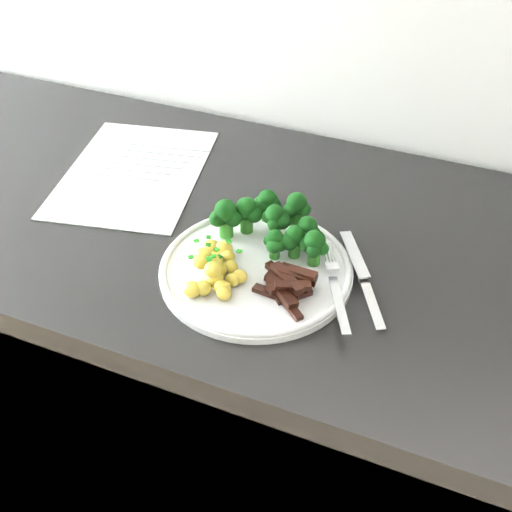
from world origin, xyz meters
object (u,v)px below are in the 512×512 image
Objects in this scene: potatoes at (215,268)px; plate at (256,269)px; beef_strips at (287,284)px; fork at (336,291)px; recipe_paper at (134,172)px; knife at (366,289)px; counter at (221,399)px; broccoli at (275,222)px.

plate is at bearing 39.66° from potatoes.
beef_strips is 0.53× the size of fork.
plate is 0.06m from potatoes.
fork reaches higher than recipe_paper.
knife is (0.19, 0.05, -0.01)m from potatoes.
potatoes is 0.20m from knife.
plate is at bearing -173.72° from knife.
recipe_paper is at bearing 159.65° from counter.
counter is 13.60× the size of knife.
beef_strips is (0.17, -0.12, 0.46)m from counter.
beef_strips is 0.10m from knife.
beef_strips is at bearing -155.59° from knife.
fork is (0.16, 0.03, -0.00)m from potatoes.
recipe_paper is at bearing 151.91° from beef_strips.
counter is at bearing 164.16° from knife.
broccoli reaches higher than counter.
fork is (0.06, 0.02, -0.00)m from beef_strips.
knife is at bearing 15.20° from potatoes.
broccoli is at bearing 86.93° from plate.
potatoes is (0.07, -0.13, 0.47)m from counter.
fork reaches higher than knife.
plate is 1.50× the size of broccoli.
plate is (0.11, -0.09, 0.45)m from counter.
recipe_paper is 0.31m from broccoli.
broccoli is 2.00× the size of beef_strips.
counter is at bearing 118.27° from potatoes.
broccoli is at bearing 120.38° from beef_strips.
broccoli is at bearing 64.35° from potatoes.
potatoes reaches higher than knife.
broccoli is 0.14m from fork.
recipe_paper is 0.32m from plate.
recipe_paper is at bearing 157.60° from fork.
potatoes is (0.24, -0.19, 0.02)m from recipe_paper.
potatoes is 0.68× the size of fork.
counter is 26.99× the size of beef_strips.
fork is (0.11, -0.07, -0.03)m from broccoli.
knife reaches higher than plate.
potatoes is at bearing -115.65° from broccoli.
potatoes is at bearing -140.34° from plate.
beef_strips is (0.05, -0.03, 0.01)m from plate.
recipe_paper is 2.12× the size of fork.
knife is (0.15, -0.04, -0.04)m from broccoli.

